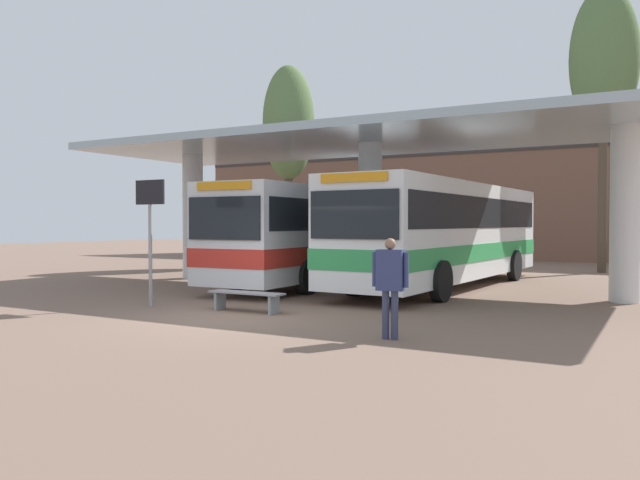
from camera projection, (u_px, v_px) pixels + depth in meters
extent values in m
plane|color=#755B4C|center=(230.00, 318.00, 13.45)|extent=(100.00, 100.00, 0.00)
cube|color=brown|center=(501.00, 189.00, 34.85)|extent=(40.00, 0.50, 7.93)
cube|color=#332D2D|center=(501.00, 135.00, 34.77)|extent=(40.00, 0.58, 1.90)
cylinder|color=silver|center=(193.00, 217.00, 23.23)|extent=(0.75, 0.75, 4.58)
cylinder|color=silver|center=(370.00, 216.00, 19.68)|extent=(0.75, 0.75, 4.58)
cylinder|color=silver|center=(625.00, 214.00, 16.14)|extent=(0.75, 0.75, 4.58)
cube|color=#9EB2BC|center=(370.00, 139.00, 19.62)|extent=(19.52, 6.98, 0.24)
cube|color=silver|center=(328.00, 232.00, 21.80)|extent=(2.85, 12.27, 2.84)
cube|color=black|center=(328.00, 216.00, 21.79)|extent=(2.87, 11.78, 0.91)
cube|color=red|center=(328.00, 250.00, 21.82)|extent=(2.89, 12.31, 0.51)
cube|color=black|center=(224.00, 218.00, 16.36)|extent=(2.27, 0.13, 1.14)
cube|color=orange|center=(223.00, 186.00, 16.33)|extent=(1.72, 0.10, 0.22)
cylinder|color=black|center=(237.00, 273.00, 19.05)|extent=(0.31, 1.05, 1.04)
cylinder|color=black|center=(307.00, 277.00, 17.92)|extent=(0.31, 1.05, 1.04)
cylinder|color=black|center=(338.00, 261.00, 25.38)|extent=(0.31, 1.05, 1.04)
cylinder|color=black|center=(395.00, 263.00, 24.24)|extent=(0.31, 1.05, 1.04)
cube|color=white|center=(446.00, 231.00, 20.09)|extent=(3.17, 12.45, 2.93)
cube|color=black|center=(446.00, 213.00, 20.08)|extent=(3.19, 11.96, 0.94)
cube|color=#2D934C|center=(446.00, 251.00, 20.11)|extent=(3.21, 12.49, 0.53)
cube|color=black|center=(353.00, 215.00, 14.82)|extent=(2.37, 0.17, 1.17)
cube|color=orange|center=(353.00, 177.00, 14.80)|extent=(1.81, 0.14, 0.22)
cylinder|color=black|center=(354.00, 277.00, 17.57)|extent=(0.33, 1.10, 1.09)
cylinder|color=black|center=(441.00, 281.00, 16.20)|extent=(0.33, 1.10, 1.09)
cylinder|color=black|center=(446.00, 263.00, 23.68)|extent=(0.33, 1.10, 1.09)
cylinder|color=black|center=(514.00, 265.00, 22.32)|extent=(0.33, 1.10, 1.09)
cube|color=gray|center=(246.00, 293.00, 14.45)|extent=(1.92, 0.44, 0.04)
cube|color=gray|center=(220.00, 301.00, 14.83)|extent=(0.07, 0.37, 0.42)
cube|color=gray|center=(274.00, 305.00, 14.08)|extent=(0.07, 0.37, 0.42)
cylinder|color=gray|center=(150.00, 256.00, 15.33)|extent=(0.09, 0.09, 2.52)
cube|color=black|center=(150.00, 192.00, 15.29)|extent=(0.90, 0.06, 0.60)
cylinder|color=#333856|center=(386.00, 315.00, 11.02)|extent=(0.14, 0.14, 0.87)
cylinder|color=#333856|center=(395.00, 315.00, 10.96)|extent=(0.14, 0.14, 0.87)
cube|color=navy|center=(390.00, 270.00, 10.97)|extent=(0.50, 0.32, 0.72)
sphere|color=#89664C|center=(390.00, 244.00, 10.96)|extent=(0.20, 0.20, 0.20)
cylinder|color=navy|center=(375.00, 269.00, 11.07)|extent=(0.11, 0.11, 0.61)
cylinder|color=navy|center=(406.00, 270.00, 10.87)|extent=(0.11, 0.11, 0.61)
cylinder|color=#473A2B|center=(603.00, 186.00, 25.80)|extent=(0.35, 0.35, 7.18)
ellipsoid|color=#516B3D|center=(604.00, 59.00, 25.66)|extent=(2.73, 2.73, 6.01)
cylinder|color=#473A2B|center=(289.00, 210.00, 30.27)|extent=(0.44, 0.44, 5.41)
ellipsoid|color=#516B3D|center=(289.00, 123.00, 30.16)|extent=(2.51, 2.51, 5.53)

